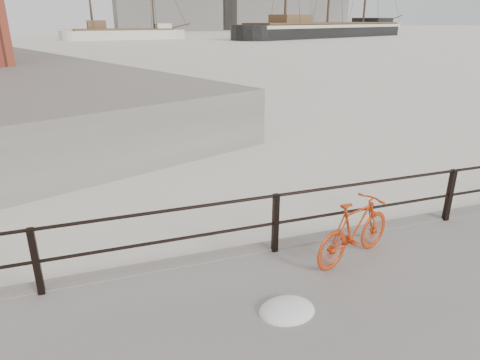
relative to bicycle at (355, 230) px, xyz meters
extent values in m
plane|color=white|center=(2.44, 0.77, -0.86)|extent=(400.00, 400.00, 0.00)
imported|color=#BA340C|center=(0.00, 0.00, 0.00)|extent=(1.67, 0.80, 1.02)
ellipsoid|color=white|center=(-1.53, -0.85, -0.37)|extent=(0.75, 0.59, 0.27)
cube|color=gray|center=(22.44, 140.77, 8.14)|extent=(32.00, 18.00, 18.00)
cube|color=gray|center=(80.44, 150.77, 6.14)|extent=(20.00, 16.00, 14.00)
camera|label=1|loc=(-3.61, -4.97, 3.06)|focal=32.00mm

